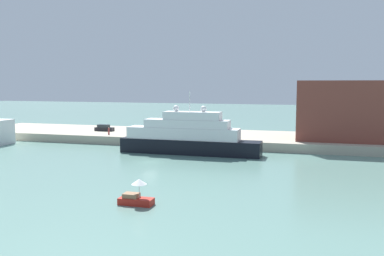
% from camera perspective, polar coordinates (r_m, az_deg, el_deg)
% --- Properties ---
extents(ground, '(400.00, 400.00, 0.00)m').
position_cam_1_polar(ground, '(69.99, -5.82, -4.72)').
color(ground, slate).
extents(quay_dock, '(110.00, 21.00, 1.80)m').
position_cam_1_polar(quay_dock, '(94.61, 0.21, -1.29)').
color(quay_dock, '#ADA38E').
rests_on(quay_dock, ground).
extents(large_yacht, '(26.65, 4.15, 11.74)m').
position_cam_1_polar(large_yacht, '(77.43, -0.62, -1.25)').
color(large_yacht, black).
rests_on(large_yacht, ground).
extents(small_motorboat, '(3.79, 1.70, 2.89)m').
position_cam_1_polar(small_motorboat, '(46.01, -7.70, -9.23)').
color(small_motorboat, '#B22319').
rests_on(small_motorboat, ground).
extents(harbor_building, '(18.42, 11.06, 11.94)m').
position_cam_1_polar(harbor_building, '(88.67, 20.24, 2.29)').
color(harbor_building, brown).
rests_on(harbor_building, quay_dock).
extents(parked_car, '(4.57, 1.60, 1.54)m').
position_cam_1_polar(parked_car, '(101.70, -12.00, -0.02)').
color(parked_car, black).
rests_on(parked_car, quay_dock).
extents(person_figure, '(0.36, 0.36, 1.67)m').
position_cam_1_polar(person_figure, '(94.11, -11.39, -0.43)').
color(person_figure, maroon).
rests_on(person_figure, quay_dock).
extents(mooring_bollard, '(0.49, 0.49, 0.65)m').
position_cam_1_polar(mooring_bollard, '(86.47, -2.92, -1.19)').
color(mooring_bollard, black).
rests_on(mooring_bollard, quay_dock).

